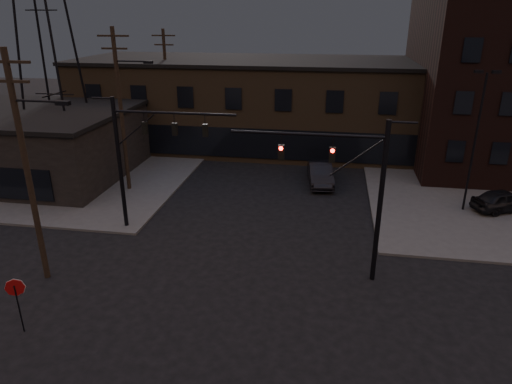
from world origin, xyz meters
The scene contains 15 objects.
ground centered at (0.00, 0.00, 0.00)m, with size 140.00×140.00×0.00m, color black.
sidewalk_nw centered at (-22.00, 22.00, 0.07)m, with size 30.00×30.00×0.15m, color #474744.
building_row centered at (0.00, 28.00, 4.00)m, with size 40.00×12.00×8.00m, color #4A3A27.
building_left centered at (-20.00, 16.00, 2.50)m, with size 16.00×12.00×5.00m, color black.
traffic_signal_near centered at (5.36, 4.50, 4.93)m, with size 7.12×0.24×8.00m.
traffic_signal_far centered at (-6.72, 8.00, 5.01)m, with size 7.12×0.24×8.00m.
stop_sign centered at (-8.00, -1.99, 1.84)m, with size 0.72×0.33×2.48m.
utility_pole_near centered at (-9.43, 2.00, 5.87)m, with size 3.70×0.28×11.00m.
utility_pole_mid centered at (-10.44, 14.00, 6.13)m, with size 3.70×0.28×11.50m.
utility_pole_far centered at (-11.50, 26.00, 5.78)m, with size 2.20×0.28×11.00m.
transmission_tower centered at (-18.00, 18.00, 12.50)m, with size 7.00×7.00×25.00m, color black, non-canonical shape.
lot_light_a centered at (13.00, 14.00, 5.51)m, with size 1.50×0.28×9.14m.
parked_car_lot_a centered at (15.50, 14.22, 0.87)m, with size 1.70×4.23×1.44m, color black.
parked_car_lot_b centered at (13.84, 22.21, 0.83)m, with size 1.90×4.67×1.35m, color silver.
car_crossing centered at (3.43, 17.70, 0.81)m, with size 1.71×4.90×1.61m, color black.
Camera 1 is at (4.05, -15.66, 12.29)m, focal length 32.00 mm.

